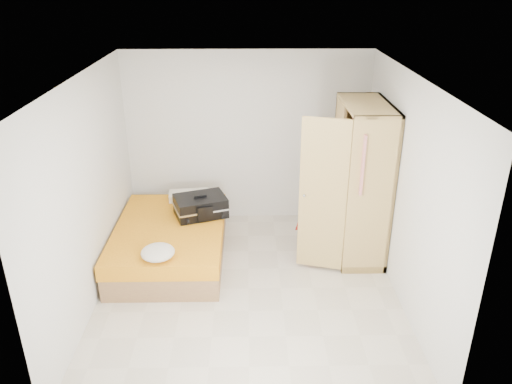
{
  "coord_description": "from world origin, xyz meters",
  "views": [
    {
      "loc": [
        0.0,
        -5.15,
        3.61
      ],
      "look_at": [
        0.11,
        0.69,
        1.0
      ],
      "focal_mm": 35.0,
      "sensor_mm": 36.0,
      "label": 1
    }
  ],
  "objects_px": {
    "bed": "(170,242)",
    "suitcase": "(201,206)",
    "wardrobe": "(358,186)",
    "person": "(312,206)",
    "round_cushion": "(158,252)"
  },
  "relations": [
    {
      "from": "bed",
      "to": "wardrobe",
      "type": "relative_size",
      "value": 0.96
    },
    {
      "from": "bed",
      "to": "suitcase",
      "type": "height_order",
      "value": "suitcase"
    },
    {
      "from": "person",
      "to": "round_cushion",
      "type": "distance_m",
      "value": 2.07
    },
    {
      "from": "bed",
      "to": "suitcase",
      "type": "relative_size",
      "value": 2.46
    },
    {
      "from": "wardrobe",
      "to": "round_cushion",
      "type": "xyz_separation_m",
      "value": [
        -2.51,
        -0.94,
        -0.42
      ]
    },
    {
      "from": "suitcase",
      "to": "person",
      "type": "bearing_deg",
      "value": -32.01
    },
    {
      "from": "round_cushion",
      "to": "wardrobe",
      "type": "bearing_deg",
      "value": 20.57
    },
    {
      "from": "suitcase",
      "to": "round_cushion",
      "type": "bearing_deg",
      "value": -129.15
    },
    {
      "from": "bed",
      "to": "person",
      "type": "xyz_separation_m",
      "value": [
        1.89,
        -0.02,
        0.53
      ]
    },
    {
      "from": "bed",
      "to": "person",
      "type": "distance_m",
      "value": 1.96
    },
    {
      "from": "person",
      "to": "round_cushion",
      "type": "relative_size",
      "value": 3.92
    },
    {
      "from": "person",
      "to": "wardrobe",
      "type": "bearing_deg",
      "value": -90.11
    },
    {
      "from": "wardrobe",
      "to": "suitcase",
      "type": "height_order",
      "value": "wardrobe"
    },
    {
      "from": "person",
      "to": "round_cushion",
      "type": "xyz_separation_m",
      "value": [
        -1.9,
        -0.79,
        -0.21
      ]
    },
    {
      "from": "round_cushion",
      "to": "suitcase",
      "type": "bearing_deg",
      "value": 70.04
    }
  ]
}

